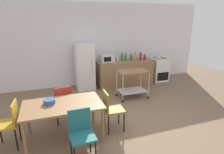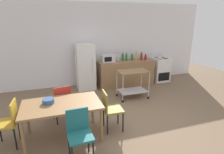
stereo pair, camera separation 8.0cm
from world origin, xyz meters
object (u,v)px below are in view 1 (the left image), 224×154
object	(u,v)px
stove_oven	(159,69)
kettle	(159,56)
bottle_vinegar	(140,57)
microwave	(107,58)
chair_red	(62,101)
bottle_wine	(126,57)
fruit_bowl	(49,101)
chair_teal	(81,132)
chair_olive	(111,108)
bottle_olive_oil	(135,57)
kitchen_cart	(133,80)
dining_table	(63,108)
refrigerator	(85,67)
bottle_sparkling_water	(117,57)
bottle_hot_sauce	(145,57)
bottle_soy_sauce	(131,57)
chair_mustard	(9,122)
bottle_sesame_oil	(122,57)

from	to	relation	value
stove_oven	kettle	size ratio (longest dim) A/B	3.84
bottle_vinegar	microwave	bearing A→B (deg)	176.07
microwave	stove_oven	bearing A→B (deg)	-0.18
chair_red	bottle_wine	bearing A→B (deg)	-153.40
microwave	fruit_bowl	xyz separation A→B (m)	(-2.00, -2.52, -0.24)
chair_teal	kettle	distance (m)	4.81
chair_olive	bottle_olive_oil	world-z (taller)	bottle_olive_oil
chair_olive	kitchen_cart	xyz separation A→B (m)	(1.20, 1.47, 0.05)
dining_table	microwave	xyz separation A→B (m)	(1.76, 2.62, 0.36)
chair_olive	refrigerator	size ratio (longest dim) A/B	0.57
bottle_sparkling_water	bottle_olive_oil	xyz separation A→B (m)	(0.64, -0.10, 0.00)
bottle_wine	chair_teal	bearing A→B (deg)	-123.77
chair_red	kettle	xyz separation A→B (m)	(3.72, 1.84, 0.48)
bottle_hot_sauce	fruit_bowl	xyz separation A→B (m)	(-3.40, -2.41, -0.20)
chair_red	chair_teal	world-z (taller)	same
kettle	bottle_olive_oil	bearing A→B (deg)	175.66
dining_table	microwave	world-z (taller)	microwave
kitchen_cart	stove_oven	bearing A→B (deg)	34.77
kitchen_cart	bottle_olive_oil	distance (m)	1.40
bottle_wine	bottle_olive_oil	world-z (taller)	bottle_olive_oil
chair_red	bottle_olive_oil	bearing A→B (deg)	-158.07
bottle_wine	fruit_bowl	xyz separation A→B (m)	(-2.71, -2.56, -0.22)
bottle_vinegar	bottle_hot_sauce	world-z (taller)	bottle_vinegar
refrigerator	bottle_soy_sauce	distance (m)	1.72
kitchen_cart	bottle_sparkling_water	bearing A→B (deg)	90.34
chair_olive	stove_oven	distance (m)	3.93
kitchen_cart	microwave	xyz separation A→B (m)	(-0.42, 1.19, 0.46)
bottle_hot_sauce	fruit_bowl	size ratio (longest dim) A/B	1.00
stove_oven	kettle	distance (m)	0.57
bottle_vinegar	fruit_bowl	xyz separation A→B (m)	(-3.25, -2.43, -0.23)
bottle_sparkling_water	bottle_olive_oil	bearing A→B (deg)	-9.24
chair_mustard	microwave	xyz separation A→B (m)	(2.72, 2.56, 0.51)
refrigerator	bottle_soy_sauce	bearing A→B (deg)	-2.15
dining_table	chair_mustard	world-z (taller)	chair_mustard
stove_oven	bottle_hot_sauce	size ratio (longest dim) A/B	4.07
stove_oven	bottle_vinegar	size ratio (longest dim) A/B	3.04
bottle_wine	bottle_soy_sauce	bearing A→B (deg)	-8.45
bottle_vinegar	chair_teal	bearing A→B (deg)	-130.67
chair_red	microwave	size ratio (longest dim) A/B	1.93
bottle_soy_sauce	kettle	xyz separation A→B (m)	(1.08, -0.12, -0.00)
refrigerator	bottle_sesame_oil	world-z (taller)	refrigerator
dining_table	kitchen_cart	bearing A→B (deg)	33.31
chair_teal	bottle_hot_sauce	world-z (taller)	bottle_hot_sauce
chair_mustard	chair_olive	xyz separation A→B (m)	(1.94, -0.10, 0.00)
bottle_wine	fruit_bowl	size ratio (longest dim) A/B	1.23
chair_mustard	chair_teal	xyz separation A→B (m)	(1.18, -0.77, 0.00)
chair_red	bottle_hot_sauce	world-z (taller)	bottle_hot_sauce
dining_table	stove_oven	world-z (taller)	stove_oven
bottle_wine	fruit_bowl	world-z (taller)	bottle_wine
bottle_sesame_oil	chair_mustard	bearing A→B (deg)	-141.58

